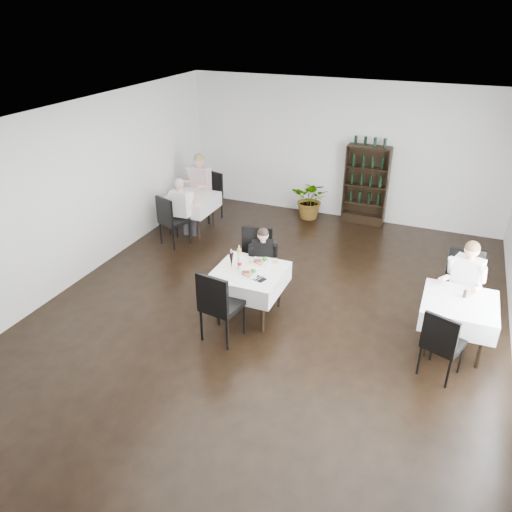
{
  "coord_description": "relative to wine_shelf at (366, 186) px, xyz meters",
  "views": [
    {
      "loc": [
        2.31,
        -6.07,
        4.4
      ],
      "look_at": [
        -0.27,
        0.2,
        0.93
      ],
      "focal_mm": 35.0,
      "sensor_mm": 36.0,
      "label": 1
    }
  ],
  "objects": [
    {
      "name": "diner_left_near",
      "position": [
        -3.2,
        -2.33,
        -0.07
      ],
      "size": [
        0.52,
        0.52,
        1.35
      ],
      "color": "#3A3A41",
      "rests_on": "ground"
    },
    {
      "name": "plate_far",
      "position": [
        -0.83,
        -4.02,
        -0.06
      ],
      "size": [
        0.29,
        0.29,
        0.09
      ],
      "color": "white",
      "rests_on": "main_table"
    },
    {
      "name": "diner_main",
      "position": [
        -0.87,
        -3.8,
        -0.13
      ],
      "size": [
        0.56,
        0.58,
        1.24
      ],
      "color": "#3A3A41",
      "rests_on": "ground"
    },
    {
      "name": "diner_left_far",
      "position": [
        -3.37,
        -1.33,
        0.04
      ],
      "size": [
        0.62,
        0.65,
        1.52
      ],
      "color": "#3A3A41",
      "rests_on": "ground"
    },
    {
      "name": "right_chair_near",
      "position": [
        1.94,
        -4.75,
        -0.28
      ],
      "size": [
        0.58,
        0.58,
        0.99
      ],
      "color": "black",
      "rests_on": "ground"
    },
    {
      "name": "plate_near",
      "position": [
        -0.85,
        -4.44,
        -0.06
      ],
      "size": [
        0.34,
        0.34,
        0.09
      ],
      "color": "white",
      "rests_on": "main_table"
    },
    {
      "name": "potted_tree",
      "position": [
        -1.14,
        -0.21,
        -0.4
      ],
      "size": [
        0.81,
        0.7,
        0.9
      ],
      "primitive_type": "imported",
      "rotation": [
        0.0,
        0.0,
        0.0
      ],
      "color": "#23531C",
      "rests_on": "ground"
    },
    {
      "name": "main_table",
      "position": [
        -0.9,
        -4.31,
        -0.23
      ],
      "size": [
        1.03,
        1.03,
        0.77
      ],
      "color": "black",
      "rests_on": "ground"
    },
    {
      "name": "wine_shelf",
      "position": [
        0.0,
        0.0,
        0.0
      ],
      "size": [
        0.9,
        0.28,
        1.75
      ],
      "color": "black",
      "rests_on": "ground"
    },
    {
      "name": "pilsner_dark",
      "position": [
        -1.19,
        -4.32,
        0.05
      ],
      "size": [
        0.07,
        0.07,
        0.31
      ],
      "color": "black",
      "rests_on": "main_table"
    },
    {
      "name": "coke_bottle",
      "position": [
        -1.05,
        -4.32,
        0.03
      ],
      "size": [
        0.07,
        0.07,
        0.26
      ],
      "color": "silver",
      "rests_on": "main_table"
    },
    {
      "name": "main_chair_far",
      "position": [
        -1.06,
        -3.66,
        -0.2
      ],
      "size": [
        0.6,
        0.6,
        1.13
      ],
      "color": "black",
      "rests_on": "ground"
    },
    {
      "name": "napkin_cutlery",
      "position": [
        -0.66,
        -4.5,
        -0.07
      ],
      "size": [
        0.22,
        0.2,
        0.02
      ],
      "color": "black",
      "rests_on": "main_table"
    },
    {
      "name": "left_chair_far",
      "position": [
        -3.22,
        -1.04,
        -0.25
      ],
      "size": [
        0.6,
        0.6,
        1.05
      ],
      "color": "black",
      "rests_on": "ground"
    },
    {
      "name": "right_chair_far",
      "position": [
        2.12,
        -3.2,
        -0.2
      ],
      "size": [
        0.55,
        0.55,
        1.13
      ],
      "color": "black",
      "rests_on": "ground"
    },
    {
      "name": "pilsner_lager",
      "position": [
        -1.12,
        -4.17,
        0.05
      ],
      "size": [
        0.07,
        0.07,
        0.31
      ],
      "color": "gold",
      "rests_on": "main_table"
    },
    {
      "name": "main_chair_near",
      "position": [
        -1.02,
        -5.12,
        -0.21
      ],
      "size": [
        0.58,
        0.58,
        1.12
      ],
      "color": "black",
      "rests_on": "ground"
    },
    {
      "name": "diner_right_far",
      "position": [
        2.11,
        -3.52,
        -0.02
      ],
      "size": [
        0.6,
        0.65,
        1.43
      ],
      "color": "#3A3A41",
      "rests_on": "ground"
    },
    {
      "name": "pepper_mill",
      "position": [
        2.14,
        -3.89,
        -0.02
      ],
      "size": [
        0.05,
        0.05,
        0.11
      ],
      "primitive_type": "cylinder",
      "rotation": [
        0.0,
        0.0,
        0.1
      ],
      "color": "black",
      "rests_on": "right_table"
    },
    {
      "name": "room_shell",
      "position": [
        -0.6,
        -4.31,
        0.65
      ],
      "size": [
        9.0,
        9.0,
        9.0
      ],
      "color": "black",
      "rests_on": "ground"
    },
    {
      "name": "left_table",
      "position": [
        -3.3,
        -1.81,
        -0.23
      ],
      "size": [
        0.98,
        0.98,
        0.77
      ],
      "color": "black",
      "rests_on": "ground"
    },
    {
      "name": "right_table",
      "position": [
        2.1,
        -4.01,
        -0.23
      ],
      "size": [
        0.98,
        0.98,
        0.77
      ],
      "color": "black",
      "rests_on": "ground"
    },
    {
      "name": "left_chair_near",
      "position": [
        -3.3,
        -2.63,
        -0.25
      ],
      "size": [
        0.61,
        0.62,
        1.04
      ],
      "color": "black",
      "rests_on": "ground"
    }
  ]
}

